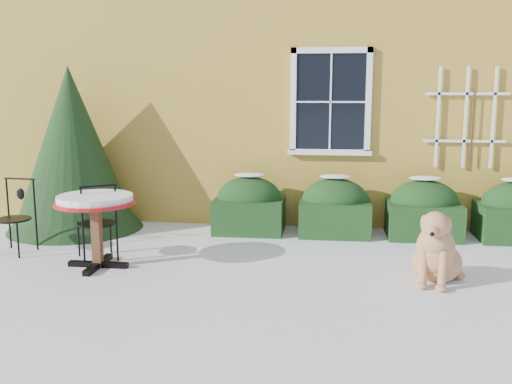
# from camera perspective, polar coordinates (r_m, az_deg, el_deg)

# --- Properties ---
(ground) EXTENTS (80.00, 80.00, 0.00)m
(ground) POSITION_cam_1_polar(r_m,az_deg,el_deg) (6.36, -1.15, -9.59)
(ground) COLOR white
(ground) RESTS_ON ground
(house) EXTENTS (12.40, 8.40, 6.40)m
(house) POSITION_cam_1_polar(r_m,az_deg,el_deg) (13.00, 3.45, 14.80)
(house) COLOR gold
(house) RESTS_ON ground
(hedge_row) EXTENTS (4.95, 0.80, 0.91)m
(hedge_row) POSITION_cam_1_polar(r_m,az_deg,el_deg) (8.68, 12.18, -1.70)
(hedge_row) COLOR black
(hedge_row) RESTS_ON ground
(evergreen_shrub) EXTENTS (2.08, 2.08, 2.52)m
(evergreen_shrub) POSITION_cam_1_polar(r_m,az_deg,el_deg) (9.28, -17.83, 2.61)
(evergreen_shrub) COLOR black
(evergreen_shrub) RESTS_ON ground
(bistro_table) EXTENTS (0.97, 0.97, 0.90)m
(bistro_table) POSITION_cam_1_polar(r_m,az_deg,el_deg) (7.17, -15.76, -1.49)
(bistro_table) COLOR black
(bistro_table) RESTS_ON ground
(patio_chair_near) EXTENTS (0.61, 0.61, 0.99)m
(patio_chair_near) POSITION_cam_1_polar(r_m,az_deg,el_deg) (7.55, -15.58, -2.87)
(patio_chair_near) COLOR black
(patio_chair_near) RESTS_ON ground
(patio_chair_far) EXTENTS (0.48, 0.47, 0.99)m
(patio_chair_far) POSITION_cam_1_polar(r_m,az_deg,el_deg) (8.25, -23.00, -2.25)
(patio_chair_far) COLOR black
(patio_chair_far) RESTS_ON ground
(dog) EXTENTS (0.72, 0.94, 0.88)m
(dog) POSITION_cam_1_polar(r_m,az_deg,el_deg) (6.72, 17.57, -5.81)
(dog) COLOR tan
(dog) RESTS_ON ground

